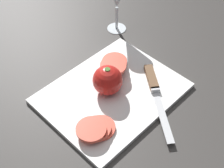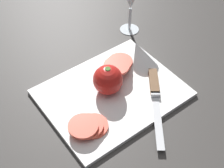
% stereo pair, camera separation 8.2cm
% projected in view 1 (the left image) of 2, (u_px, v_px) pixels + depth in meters
% --- Properties ---
extents(ground_plane, '(3.00, 3.00, 0.00)m').
position_uv_depth(ground_plane, '(109.00, 84.00, 0.88)').
color(ground_plane, '#383533').
extents(cutting_board, '(0.37, 0.29, 0.01)m').
position_uv_depth(cutting_board, '(112.00, 93.00, 0.85)').
color(cutting_board, white).
rests_on(cutting_board, ground_plane).
extents(whole_tomato, '(0.08, 0.08, 0.08)m').
position_uv_depth(whole_tomato, '(108.00, 80.00, 0.82)').
color(whole_tomato, red).
rests_on(whole_tomato, cutting_board).
extents(knife, '(0.18, 0.22, 0.01)m').
position_uv_depth(knife, '(153.00, 84.00, 0.86)').
color(knife, silver).
rests_on(knife, cutting_board).
extents(tomato_slice_stack_near, '(0.10, 0.08, 0.02)m').
position_uv_depth(tomato_slice_stack_near, '(96.00, 128.00, 0.75)').
color(tomato_slice_stack_near, '#DB4C38').
rests_on(tomato_slice_stack_near, cutting_board).
extents(tomato_slice_stack_far, '(0.11, 0.11, 0.04)m').
position_uv_depth(tomato_slice_stack_far, '(114.00, 63.00, 0.89)').
color(tomato_slice_stack_far, '#DB4C38').
rests_on(tomato_slice_stack_far, cutting_board).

